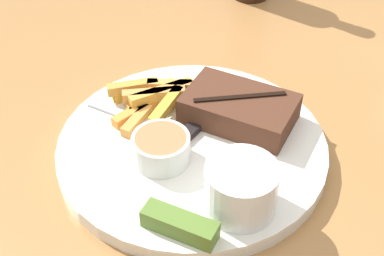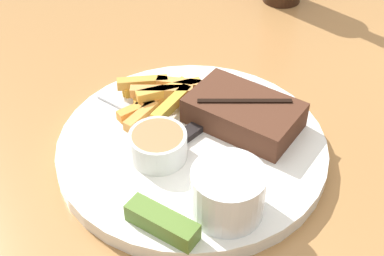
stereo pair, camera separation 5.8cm
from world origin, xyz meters
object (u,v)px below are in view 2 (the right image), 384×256
object	(u,v)px
dinner_plate	(192,147)
pickle_spear	(162,222)
steak_portion	(244,113)
dipping_sauce_cup	(158,145)
fork_utensil	(138,113)
knife_utensil	(208,120)
coleslaw_cup	(228,190)

from	to	relation	value
dinner_plate	pickle_spear	world-z (taller)	pickle_spear
steak_portion	pickle_spear	size ratio (longest dim) A/B	1.79
steak_portion	dipping_sauce_cup	size ratio (longest dim) A/B	2.19
dipping_sauce_cup	dinner_plate	bearing A→B (deg)	77.31
fork_utensil	steak_portion	bearing A→B (deg)	28.94
fork_utensil	dipping_sauce_cup	bearing A→B (deg)	-32.07
dinner_plate	knife_utensil	distance (m)	0.04
dinner_plate	dipping_sauce_cup	bearing A→B (deg)	-102.69
coleslaw_cup	pickle_spear	world-z (taller)	coleslaw_cup
coleslaw_cup	knife_utensil	bearing A→B (deg)	140.58
dinner_plate	fork_utensil	bearing A→B (deg)	-172.30
pickle_spear	fork_utensil	size ratio (longest dim) A/B	0.57
dinner_plate	steak_portion	xyz separation A→B (m)	(0.02, 0.06, 0.03)
coleslaw_cup	pickle_spear	distance (m)	0.07
coleslaw_cup	fork_utensil	bearing A→B (deg)	167.82
coleslaw_cup	fork_utensil	xyz separation A→B (m)	(-0.17, 0.04, -0.03)
steak_portion	knife_utensil	distance (m)	0.04
pickle_spear	knife_utensil	xyz separation A→B (m)	(-0.08, 0.15, -0.01)
dinner_plate	knife_utensil	world-z (taller)	knife_utensil
dinner_plate	knife_utensil	xyz separation A→B (m)	(-0.01, 0.04, 0.01)
coleslaw_cup	knife_utensil	distance (m)	0.14
fork_utensil	knife_utensil	bearing A→B (deg)	27.38
steak_portion	dinner_plate	bearing A→B (deg)	-108.09
dipping_sauce_cup	fork_utensil	bearing A→B (deg)	155.63
pickle_spear	knife_utensil	distance (m)	0.16
dipping_sauce_cup	knife_utensil	size ratio (longest dim) A/B	0.38
dinner_plate	steak_portion	distance (m)	0.07
dinner_plate	dipping_sauce_cup	world-z (taller)	dipping_sauce_cup
fork_utensil	knife_utensil	size ratio (longest dim) A/B	0.81
dipping_sauce_cup	steak_portion	bearing A→B (deg)	74.04
coleslaw_cup	knife_utensil	size ratio (longest dim) A/B	0.43
coleslaw_cup	pickle_spear	size ratio (longest dim) A/B	0.94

